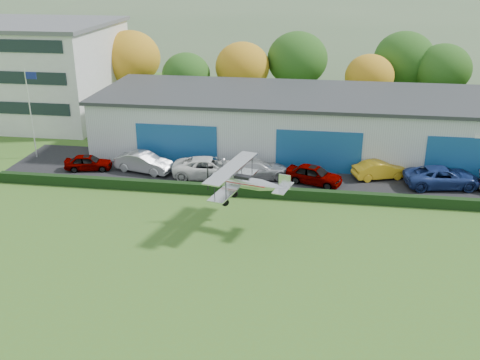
# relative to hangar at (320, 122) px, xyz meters

# --- Properties ---
(ground) EXTENTS (300.00, 300.00, 0.00)m
(ground) POSITION_rel_hangar_xyz_m (-5.00, -27.98, -2.66)
(ground) COLOR #476A21
(ground) RESTS_ON ground
(apron) EXTENTS (48.00, 9.00, 0.05)m
(apron) POSITION_rel_hangar_xyz_m (-2.00, -6.98, -2.63)
(apron) COLOR black
(apron) RESTS_ON ground
(hedge) EXTENTS (46.00, 0.60, 0.80)m
(hedge) POSITION_rel_hangar_xyz_m (-2.00, -11.78, -2.26)
(hedge) COLOR black
(hedge) RESTS_ON ground
(hangar) EXTENTS (40.60, 12.60, 5.30)m
(hangar) POSITION_rel_hangar_xyz_m (0.00, 0.00, 0.00)
(hangar) COLOR #B2B7BC
(hangar) RESTS_ON ground
(office_block) EXTENTS (20.60, 15.60, 10.40)m
(office_block) POSITION_rel_hangar_xyz_m (-33.00, 7.02, 2.56)
(office_block) COLOR silver
(office_block) RESTS_ON ground
(flagpole) EXTENTS (1.05, 0.10, 8.00)m
(flagpole) POSITION_rel_hangar_xyz_m (-24.88, -5.98, 2.13)
(flagpole) COLOR silver
(flagpole) RESTS_ON ground
(tree_belt) EXTENTS (75.70, 13.22, 10.12)m
(tree_belt) POSITION_rel_hangar_xyz_m (-4.15, 12.64, 2.95)
(tree_belt) COLOR #3D2614
(tree_belt) RESTS_ON ground
(distant_hills) EXTENTS (430.00, 196.00, 56.00)m
(distant_hills) POSITION_rel_hangar_xyz_m (-9.38, 112.02, -15.70)
(distant_hills) COLOR #4C6642
(distant_hills) RESTS_ON ground
(car_0) EXTENTS (4.12, 2.28, 1.33)m
(car_0) POSITION_rel_hangar_xyz_m (-19.06, -8.35, -1.94)
(car_0) COLOR gray
(car_0) RESTS_ON apron
(car_1) EXTENTS (5.18, 2.85, 1.62)m
(car_1) POSITION_rel_hangar_xyz_m (-14.29, -8.06, -1.80)
(car_1) COLOR silver
(car_1) RESTS_ON apron
(car_2) EXTENTS (6.17, 3.31, 1.65)m
(car_2) POSITION_rel_hangar_xyz_m (-8.65, -8.54, -1.78)
(car_2) COLOR silver
(car_2) RESTS_ON apron
(car_3) EXTENTS (5.92, 3.88, 1.60)m
(car_3) POSITION_rel_hangar_xyz_m (-4.90, -8.23, -1.81)
(car_3) COLOR silver
(car_3) RESTS_ON apron
(car_4) EXTENTS (4.78, 3.19, 1.51)m
(car_4) POSITION_rel_hangar_xyz_m (-0.22, -8.60, -1.85)
(car_4) COLOR gray
(car_4) RESTS_ON apron
(car_5) EXTENTS (4.65, 2.93, 1.45)m
(car_5) POSITION_rel_hangar_xyz_m (5.01, -6.65, -1.88)
(car_5) COLOR gold
(car_5) RESTS_ON apron
(car_6) EXTENTS (6.17, 3.58, 1.62)m
(car_6) POSITION_rel_hangar_xyz_m (9.66, -7.79, -1.80)
(car_6) COLOR navy
(car_6) RESTS_ON apron
(biplane) EXTENTS (5.83, 6.63, 2.47)m
(biplane) POSITION_rel_hangar_xyz_m (-4.64, -16.74, 0.54)
(biplane) COLOR silver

